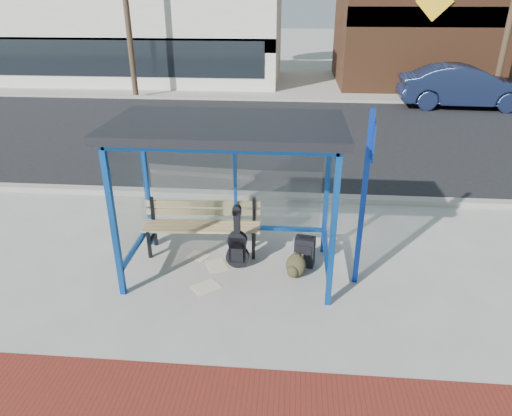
# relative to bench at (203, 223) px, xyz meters

# --- Properties ---
(ground) EXTENTS (120.00, 120.00, 0.00)m
(ground) POSITION_rel_bench_xyz_m (0.55, -0.62, -0.52)
(ground) COLOR #B2ADA0
(ground) RESTS_ON ground
(brick_paver_strip) EXTENTS (60.00, 1.00, 0.01)m
(brick_paver_strip) POSITION_rel_bench_xyz_m (0.55, -3.22, -0.52)
(brick_paver_strip) COLOR maroon
(brick_paver_strip) RESTS_ON ground
(curb_near) EXTENTS (60.00, 0.25, 0.12)m
(curb_near) POSITION_rel_bench_xyz_m (0.55, 2.28, -0.46)
(curb_near) COLOR gray
(curb_near) RESTS_ON ground
(street_asphalt) EXTENTS (60.00, 10.00, 0.00)m
(street_asphalt) POSITION_rel_bench_xyz_m (0.55, 7.38, -0.52)
(street_asphalt) COLOR black
(street_asphalt) RESTS_ON ground
(curb_far) EXTENTS (60.00, 0.25, 0.12)m
(curb_far) POSITION_rel_bench_xyz_m (0.55, 12.48, -0.46)
(curb_far) COLOR gray
(curb_far) RESTS_ON ground
(far_sidewalk) EXTENTS (60.00, 4.00, 0.01)m
(far_sidewalk) POSITION_rel_bench_xyz_m (0.55, 14.38, -0.52)
(far_sidewalk) COLOR #B2ADA0
(far_sidewalk) RESTS_ON ground
(bus_shelter) EXTENTS (3.30, 1.80, 2.42)m
(bus_shelter) POSITION_rel_bench_xyz_m (0.55, -0.55, 1.55)
(bus_shelter) COLOR #0E439B
(bus_shelter) RESTS_ON ground
(storefront_white) EXTENTS (18.00, 6.04, 4.00)m
(storefront_white) POSITION_rel_bench_xyz_m (-8.45, 17.37, 1.48)
(storefront_white) COLOR silver
(storefront_white) RESTS_ON ground
(storefront_brown) EXTENTS (10.00, 7.08, 6.40)m
(storefront_brown) POSITION_rel_bench_xyz_m (8.55, 17.88, 2.68)
(storefront_brown) COLOR #59331E
(storefront_brown) RESTS_ON ground
(bench) EXTENTS (1.98, 0.59, 0.92)m
(bench) POSITION_rel_bench_xyz_m (0.00, 0.00, 0.00)
(bench) COLOR black
(bench) RESTS_ON ground
(guitar_bag) EXTENTS (0.38, 0.11, 1.03)m
(guitar_bag) POSITION_rel_bench_xyz_m (0.65, -0.49, -0.15)
(guitar_bag) COLOR black
(guitar_bag) RESTS_ON ground
(suitcase) EXTENTS (0.35, 0.26, 0.55)m
(suitcase) POSITION_rel_bench_xyz_m (1.73, -0.36, -0.27)
(suitcase) COLOR black
(suitcase) RESTS_ON ground
(backpack) EXTENTS (0.39, 0.37, 0.38)m
(backpack) POSITION_rel_bench_xyz_m (1.58, -0.70, -0.34)
(backpack) COLOR #2E2C19
(backpack) RESTS_ON ground
(sign_post) EXTENTS (0.12, 0.34, 2.68)m
(sign_post) POSITION_rel_bench_xyz_m (2.51, -0.76, 0.98)
(sign_post) COLOR #0E2F9B
(sign_post) RESTS_ON ground
(newspaper_a) EXTENTS (0.42, 0.39, 0.01)m
(newspaper_a) POSITION_rel_bench_xyz_m (-0.05, -0.23, -0.52)
(newspaper_a) COLOR white
(newspaper_a) RESTS_ON ground
(newspaper_b) EXTENTS (0.50, 0.49, 0.01)m
(newspaper_b) POSITION_rel_bench_xyz_m (0.25, -1.12, -0.52)
(newspaper_b) COLOR white
(newspaper_b) RESTS_ON ground
(newspaper_c) EXTENTS (0.45, 0.49, 0.01)m
(newspaper_c) POSITION_rel_bench_xyz_m (0.31, -0.51, -0.52)
(newspaper_c) COLOR white
(newspaper_c) RESTS_ON ground
(parked_car) EXTENTS (5.00, 1.95, 1.62)m
(parked_car) POSITION_rel_bench_xyz_m (8.02, 11.85, 0.29)
(parked_car) COLOR #162140
(parked_car) RESTS_ON ground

